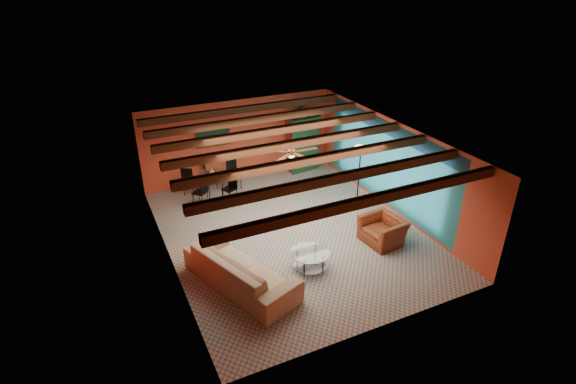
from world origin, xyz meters
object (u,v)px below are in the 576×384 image
sofa (241,270)px  armoire (302,144)px  floor_lamp (359,177)px  potted_plant (303,111)px  coffee_table (310,260)px  dining_table (213,180)px  vase (211,164)px  armchair (383,230)px

sofa → armoire: 6.73m
floor_lamp → potted_plant: potted_plant is taller
coffee_table → floor_lamp: floor_lamp is taller
sofa → floor_lamp: floor_lamp is taller
coffee_table → dining_table: size_ratio=0.52×
floor_lamp → dining_table: bearing=144.6°
sofa → coffee_table: 1.71m
coffee_table → armoire: 5.96m
coffee_table → armoire: armoire is taller
coffee_table → potted_plant: potted_plant is taller
dining_table → floor_lamp: size_ratio=0.95×
floor_lamp → vase: 4.54m
floor_lamp → vase: bearing=144.6°
coffee_table → potted_plant: bearing=65.0°
vase → sofa: bearing=-99.1°
dining_table → coffee_table: bearing=-78.9°
armchair → armoire: size_ratio=0.57×
dining_table → armoire: armoire is taller
dining_table → potted_plant: size_ratio=3.48×
vase → potted_plant: bearing=9.2°
sofa → dining_table: (0.75, 4.68, 0.05)m
sofa → floor_lamp: 4.93m
armchair → dining_table: size_ratio=0.58×
armchair → coffee_table: 2.30m
sofa → dining_table: 4.74m
armoire → potted_plant: bearing=0.0°
floor_lamp → coffee_table: bearing=-141.6°
floor_lamp → vase: size_ratio=9.84×
armchair → vase: 5.64m
coffee_table → potted_plant: size_ratio=1.82×
vase → floor_lamp: bearing=-35.4°
dining_table → vase: bearing=0.0°
potted_plant → vase: size_ratio=2.68×
armoire → vase: armoire is taller
armchair → coffee_table: (-2.28, -0.25, -0.10)m
coffee_table → dining_table: 4.91m
dining_table → potted_plant: potted_plant is taller
sofa → vase: 4.78m
armoire → potted_plant: (0.00, 0.00, 1.20)m
floor_lamp → vase: (-3.70, 2.63, 0.08)m
coffee_table → vase: (-0.95, 4.82, 0.80)m
sofa → dining_table: bearing=-29.7°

